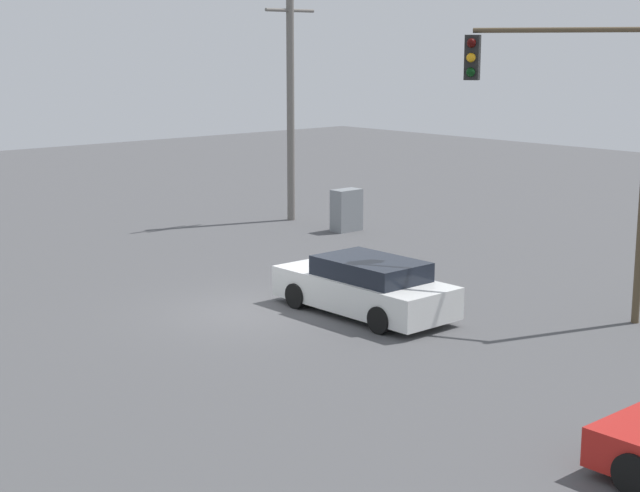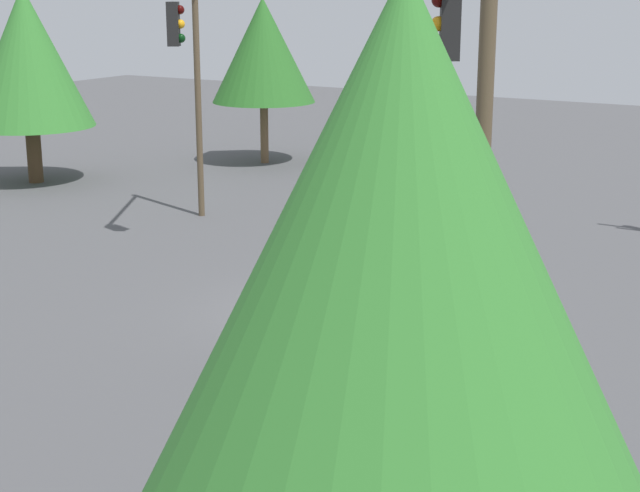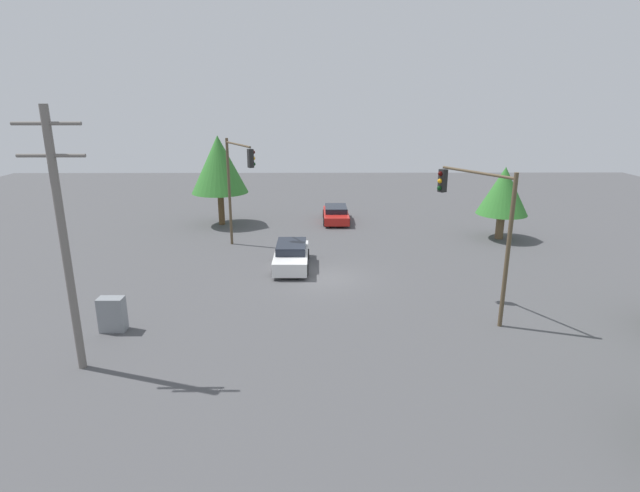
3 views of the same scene
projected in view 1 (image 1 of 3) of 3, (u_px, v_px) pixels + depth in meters
ground_plane at (254, 312)px, 23.86m from camera, size 80.00×80.00×0.00m
sedan_white at (365, 287)px, 23.57m from camera, size 2.01×4.71×1.39m
traffic_signal_main at (577, 117)px, 22.51m from camera, size 2.28×3.85×6.97m
utility_pole_tall at (290, 87)px, 35.52m from camera, size 2.20×0.28×9.21m
electrical_cabinet at (346, 210)px, 34.18m from camera, size 1.04×0.60×1.47m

